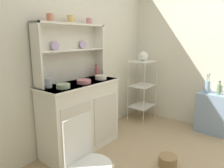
# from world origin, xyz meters

# --- Properties ---
(wall_back) EXTENTS (3.84, 0.05, 2.50)m
(wall_back) POSITION_xyz_m (0.00, 1.62, 1.25)
(wall_back) COLOR silver
(wall_back) RESTS_ON ground
(hutch_cabinet) EXTENTS (1.11, 0.45, 0.92)m
(hutch_cabinet) POSITION_xyz_m (-0.18, 1.37, 0.47)
(hutch_cabinet) COLOR white
(hutch_cabinet) RESTS_ON ground
(hutch_shelf_unit) EXTENTS (1.04, 0.18, 0.74)m
(hutch_shelf_unit) POSITION_xyz_m (-0.18, 1.53, 1.34)
(hutch_shelf_unit) COLOR silver
(hutch_shelf_unit) RESTS_ON hutch_cabinet
(bakers_rack) EXTENTS (0.46, 0.34, 1.08)m
(bakers_rack) POSITION_xyz_m (1.24, 1.26, 0.67)
(bakers_rack) COLOR silver
(bakers_rack) RESTS_ON ground
(side_shelf_blue) EXTENTS (0.28, 0.48, 0.63)m
(side_shelf_blue) POSITION_xyz_m (1.44, 0.10, 0.32)
(side_shelf_blue) COLOR #849EBC
(side_shelf_blue) RESTS_ON ground
(wire_chair) EXTENTS (0.36, 0.36, 0.85)m
(wire_chair) POSITION_xyz_m (-0.89, 0.57, 0.52)
(wire_chair) COLOR white
(wire_chair) RESTS_ON ground
(floor_basket) EXTENTS (0.22, 0.22, 0.12)m
(floor_basket) POSITION_xyz_m (0.16, 0.28, 0.06)
(floor_basket) COLOR #93754C
(floor_basket) RESTS_ON ground
(cup_terracotta_0) EXTENTS (0.08, 0.07, 0.09)m
(cup_terracotta_0) POSITION_xyz_m (-0.48, 1.49, 1.70)
(cup_terracotta_0) COLOR #C67556
(cup_terracotta_0) RESTS_ON hutch_shelf_unit
(cup_gold_1) EXTENTS (0.10, 0.08, 0.09)m
(cup_gold_1) POSITION_xyz_m (-0.18, 1.49, 1.70)
(cup_gold_1) COLOR #DBB760
(cup_gold_1) RESTS_ON hutch_shelf_unit
(cup_rose_2) EXTENTS (0.08, 0.07, 0.08)m
(cup_rose_2) POSITION_xyz_m (0.14, 1.49, 1.69)
(cup_rose_2) COLOR #D17A84
(cup_rose_2) RESTS_ON hutch_shelf_unit
(bowl_mixing_large) EXTENTS (0.16, 0.16, 0.05)m
(bowl_mixing_large) POSITION_xyz_m (-0.50, 1.29, 0.94)
(bowl_mixing_large) COLOR #9EB78E
(bowl_mixing_large) RESTS_ON hutch_cabinet
(bowl_floral_medium) EXTENTS (0.18, 0.18, 0.05)m
(bowl_floral_medium) POSITION_xyz_m (-0.18, 1.29, 0.94)
(bowl_floral_medium) COLOR #D17A84
(bowl_floral_medium) RESTS_ON hutch_cabinet
(bowl_cream_small) EXTENTS (0.16, 0.16, 0.06)m
(bowl_cream_small) POSITION_xyz_m (0.15, 1.29, 0.94)
(bowl_cream_small) COLOR silver
(bowl_cream_small) RESTS_ON hutch_cabinet
(jam_bottle) EXTENTS (0.06, 0.06, 0.18)m
(jam_bottle) POSITION_xyz_m (0.23, 1.45, 0.99)
(jam_bottle) COLOR #B74C47
(jam_bottle) RESTS_ON hutch_cabinet
(utensil_jar) EXTENTS (0.08, 0.08, 0.25)m
(utensil_jar) POSITION_xyz_m (-0.59, 1.45, 0.98)
(utensil_jar) COLOR #B2B7C6
(utensil_jar) RESTS_ON hutch_cabinet
(porcelain_teapot) EXTENTS (0.26, 0.16, 0.19)m
(porcelain_teapot) POSITION_xyz_m (1.24, 1.26, 1.16)
(porcelain_teapot) COLOR white
(porcelain_teapot) RESTS_ON bakers_rack
(flower_vase) EXTENTS (0.07, 0.07, 0.31)m
(flower_vase) POSITION_xyz_m (1.44, 0.22, 0.74)
(flower_vase) COLOR #8EB2D1
(flower_vase) RESTS_ON side_shelf_blue
(oil_bottle) EXTENTS (0.06, 0.06, 0.21)m
(oil_bottle) POSITION_xyz_m (1.44, 0.05, 0.72)
(oil_bottle) COLOR #6B8C60
(oil_bottle) RESTS_ON side_shelf_blue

